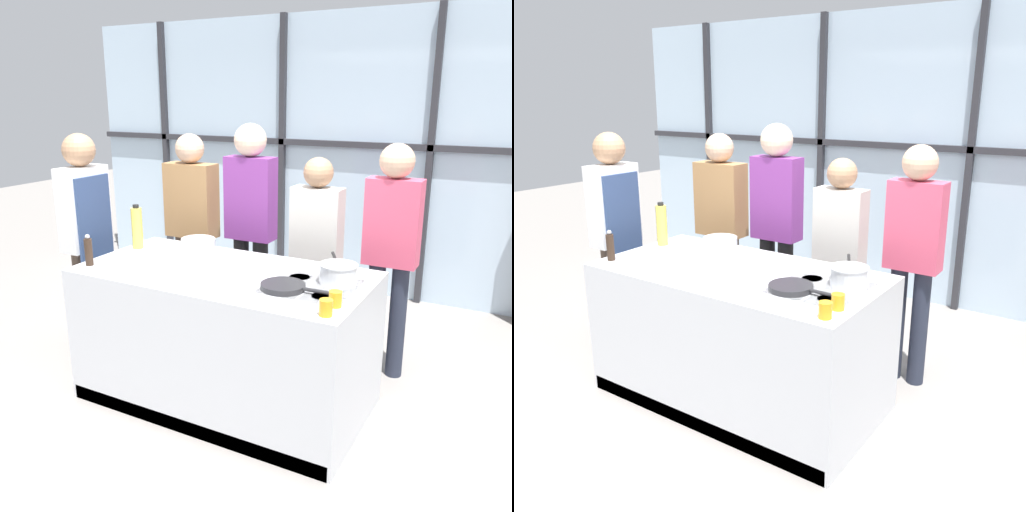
# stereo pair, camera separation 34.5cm
# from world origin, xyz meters

# --- Properties ---
(ground_plane) EXTENTS (18.00, 18.00, 0.00)m
(ground_plane) POSITION_xyz_m (0.00, 0.00, 0.00)
(ground_plane) COLOR gray
(back_window_wall) EXTENTS (6.40, 0.10, 2.80)m
(back_window_wall) POSITION_xyz_m (0.00, 2.51, 1.40)
(back_window_wall) COLOR silver
(back_window_wall) RESTS_ON ground_plane
(demo_island) EXTENTS (1.89, 0.96, 0.93)m
(demo_island) POSITION_xyz_m (0.00, -0.00, 0.46)
(demo_island) COLOR silver
(demo_island) RESTS_ON ground_plane
(chef) EXTENTS (0.24, 0.39, 1.75)m
(chef) POSITION_xyz_m (-1.31, 0.13, 1.02)
(chef) COLOR #47382D
(chef) RESTS_ON ground_plane
(spectator_far_left) EXTENTS (0.44, 0.24, 1.72)m
(spectator_far_left) POSITION_xyz_m (-0.85, 0.88, 0.98)
(spectator_far_left) COLOR #47382D
(spectator_far_left) RESTS_ON ground_plane
(spectator_center_left) EXTENTS (0.39, 0.25, 1.81)m
(spectator_center_left) POSITION_xyz_m (-0.28, 0.88, 1.07)
(spectator_center_left) COLOR black
(spectator_center_left) RESTS_ON ground_plane
(spectator_center_right) EXTENTS (0.38, 0.22, 1.59)m
(spectator_center_right) POSITION_xyz_m (0.28, 0.88, 0.92)
(spectator_center_right) COLOR #232838
(spectator_center_right) RESTS_ON ground_plane
(spectator_far_right) EXTENTS (0.38, 0.24, 1.71)m
(spectator_far_right) POSITION_xyz_m (0.85, 0.88, 1.00)
(spectator_far_right) COLOR #232838
(spectator_far_right) RESTS_ON ground_plane
(frying_pan) EXTENTS (0.48, 0.26, 0.04)m
(frying_pan) POSITION_xyz_m (0.49, -0.12, 0.95)
(frying_pan) COLOR #232326
(frying_pan) RESTS_ON demo_island
(saucepan) EXTENTS (0.27, 0.40, 0.12)m
(saucepan) POSITION_xyz_m (0.73, 0.13, 0.99)
(saucepan) COLOR silver
(saucepan) RESTS_ON demo_island
(white_plate) EXTENTS (0.28, 0.28, 0.01)m
(white_plate) POSITION_xyz_m (-0.39, -0.06, 0.94)
(white_plate) COLOR white
(white_plate) RESTS_ON demo_island
(mixing_bowl) EXTENTS (0.25, 0.25, 0.08)m
(mixing_bowl) POSITION_xyz_m (-0.44, 0.36, 0.97)
(mixing_bowl) COLOR silver
(mixing_bowl) RESTS_ON demo_island
(oil_bottle) EXTENTS (0.08, 0.08, 0.33)m
(oil_bottle) POSITION_xyz_m (-0.84, 0.17, 1.08)
(oil_bottle) COLOR #E0CC4C
(oil_bottle) RESTS_ON demo_island
(pepper_grinder) EXTENTS (0.05, 0.05, 0.21)m
(pepper_grinder) POSITION_xyz_m (-0.85, -0.31, 1.03)
(pepper_grinder) COLOR #332319
(pepper_grinder) RESTS_ON demo_island
(juice_glass_near) EXTENTS (0.07, 0.07, 0.09)m
(juice_glass_near) POSITION_xyz_m (0.84, -0.38, 0.97)
(juice_glass_near) COLOR orange
(juice_glass_near) RESTS_ON demo_island
(juice_glass_far) EXTENTS (0.07, 0.07, 0.09)m
(juice_glass_far) POSITION_xyz_m (0.84, -0.24, 0.97)
(juice_glass_far) COLOR orange
(juice_glass_far) RESTS_ON demo_island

